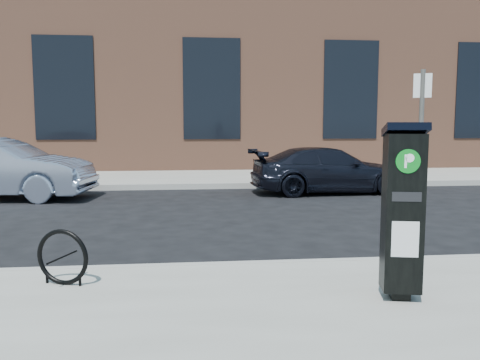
{
  "coord_description": "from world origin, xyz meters",
  "views": [
    {
      "loc": [
        -0.93,
        -5.98,
        1.84
      ],
      "look_at": [
        -0.24,
        0.5,
        1.1
      ],
      "focal_mm": 38.0,
      "sensor_mm": 36.0,
      "label": 1
    }
  ],
  "objects": [
    {
      "name": "ground",
      "position": [
        0.0,
        0.0,
        0.0
      ],
      "size": [
        120.0,
        120.0,
        0.0
      ],
      "primitive_type": "plane",
      "color": "black",
      "rests_on": "ground"
    },
    {
      "name": "sidewalk_far",
      "position": [
        0.0,
        14.0,
        0.07
      ],
      "size": [
        60.0,
        12.0,
        0.15
      ],
      "primitive_type": "cube",
      "color": "gray",
      "rests_on": "ground"
    },
    {
      "name": "curb_near",
      "position": [
        0.0,
        -0.02,
        0.07
      ],
      "size": [
        60.0,
        0.12,
        0.16
      ],
      "primitive_type": "cube",
      "color": "#9E9B93",
      "rests_on": "ground"
    },
    {
      "name": "curb_far",
      "position": [
        0.0,
        8.02,
        0.07
      ],
      "size": [
        60.0,
        0.12,
        0.16
      ],
      "primitive_type": "cube",
      "color": "#9E9B93",
      "rests_on": "ground"
    },
    {
      "name": "building",
      "position": [
        -0.0,
        17.0,
        4.15
      ],
      "size": [
        28.0,
        10.05,
        8.25
      ],
      "color": "#905A41",
      "rests_on": "ground"
    },
    {
      "name": "parking_kiosk",
      "position": [
        1.11,
        -1.43,
        1.02
      ],
      "size": [
        0.45,
        0.42,
        1.69
      ],
      "rotation": [
        0.0,
        0.0,
        -0.22
      ],
      "color": "black",
      "rests_on": "sidewalk_near"
    },
    {
      "name": "sign_pole",
      "position": [
        1.8,
        -0.3,
        1.29
      ],
      "size": [
        0.19,
        0.18,
        2.3
      ],
      "rotation": [
        0.0,
        0.0,
        -0.44
      ],
      "color": "#605A55",
      "rests_on": "sidewalk_near"
    },
    {
      "name": "bike_rack",
      "position": [
        -2.22,
        -0.65,
        0.44
      ],
      "size": [
        0.58,
        0.25,
        0.6
      ],
      "rotation": [
        0.0,
        0.0,
        -0.35
      ],
      "color": "black",
      "rests_on": "sidewalk_near"
    },
    {
      "name": "car_dark",
      "position": [
        2.8,
        6.91,
        0.6
      ],
      "size": [
        4.19,
        1.89,
        1.19
      ],
      "primitive_type": "imported",
      "rotation": [
        0.0,
        0.0,
        1.63
      ],
      "color": "black",
      "rests_on": "ground"
    }
  ]
}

